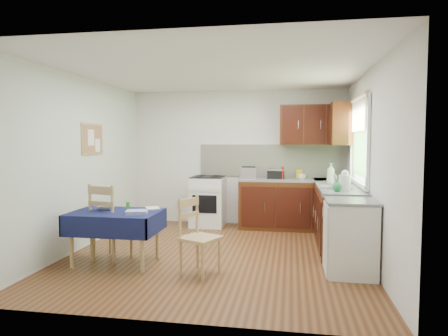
% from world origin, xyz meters
% --- Properties ---
extents(floor, '(4.20, 4.20, 0.00)m').
position_xyz_m(floor, '(0.00, 0.00, 0.00)').
color(floor, '#4E2714').
rests_on(floor, ground).
extents(ceiling, '(4.00, 4.20, 0.02)m').
position_xyz_m(ceiling, '(0.00, 0.00, 2.50)').
color(ceiling, white).
rests_on(ceiling, wall_back).
extents(wall_back, '(4.00, 0.02, 2.50)m').
position_xyz_m(wall_back, '(0.00, 2.10, 1.25)').
color(wall_back, white).
rests_on(wall_back, ground).
extents(wall_front, '(4.00, 0.02, 2.50)m').
position_xyz_m(wall_front, '(0.00, -2.10, 1.25)').
color(wall_front, white).
rests_on(wall_front, ground).
extents(wall_left, '(0.02, 4.20, 2.50)m').
position_xyz_m(wall_left, '(-2.00, 0.00, 1.25)').
color(wall_left, silver).
rests_on(wall_left, ground).
extents(wall_right, '(0.02, 4.20, 2.50)m').
position_xyz_m(wall_right, '(2.00, 0.00, 1.25)').
color(wall_right, white).
rests_on(wall_right, ground).
extents(base_cabinets, '(1.90, 2.30, 0.86)m').
position_xyz_m(base_cabinets, '(1.36, 1.26, 0.43)').
color(base_cabinets, '#381609').
rests_on(base_cabinets, ground).
extents(worktop_back, '(1.90, 0.60, 0.04)m').
position_xyz_m(worktop_back, '(1.05, 1.80, 0.88)').
color(worktop_back, slate).
rests_on(worktop_back, base_cabinets).
extents(worktop_right, '(0.60, 1.70, 0.04)m').
position_xyz_m(worktop_right, '(1.70, 0.65, 0.88)').
color(worktop_right, slate).
rests_on(worktop_right, base_cabinets).
extents(worktop_corner, '(0.60, 0.60, 0.04)m').
position_xyz_m(worktop_corner, '(1.70, 1.80, 0.88)').
color(worktop_corner, slate).
rests_on(worktop_corner, base_cabinets).
extents(splashback, '(2.70, 0.02, 0.60)m').
position_xyz_m(splashback, '(0.65, 2.08, 1.20)').
color(splashback, '#F1ECCC').
rests_on(splashback, wall_back).
extents(upper_cabinets, '(1.20, 0.85, 0.70)m').
position_xyz_m(upper_cabinets, '(1.52, 1.80, 1.85)').
color(upper_cabinets, '#381609').
rests_on(upper_cabinets, wall_back).
extents(stove, '(0.60, 0.61, 0.92)m').
position_xyz_m(stove, '(-0.50, 1.80, 0.46)').
color(stove, white).
rests_on(stove, ground).
extents(window, '(0.04, 1.48, 1.26)m').
position_xyz_m(window, '(1.97, 0.70, 1.65)').
color(window, '#295121').
rests_on(window, wall_right).
extents(fridge, '(0.58, 0.60, 0.89)m').
position_xyz_m(fridge, '(1.70, -0.55, 0.44)').
color(fridge, white).
rests_on(fridge, ground).
extents(corkboard, '(0.04, 0.62, 0.47)m').
position_xyz_m(corkboard, '(-1.97, 0.30, 1.60)').
color(corkboard, '#A78953').
rests_on(corkboard, wall_left).
extents(dining_table, '(1.11, 0.76, 0.67)m').
position_xyz_m(dining_table, '(-1.20, -0.61, 0.57)').
color(dining_table, '#0E1139').
rests_on(dining_table, ground).
extents(chair_far, '(0.55, 0.55, 1.01)m').
position_xyz_m(chair_far, '(-1.36, -0.47, 0.54)').
color(chair_far, '#A78953').
rests_on(chair_far, ground).
extents(chair_near, '(0.53, 0.53, 0.91)m').
position_xyz_m(chair_near, '(-0.08, -0.82, 0.48)').
color(chair_near, '#A78953').
rests_on(chair_near, ground).
extents(toaster, '(0.28, 0.18, 0.22)m').
position_xyz_m(toaster, '(0.26, 1.70, 1.00)').
color(toaster, silver).
rests_on(toaster, worktop_back).
extents(sandwich_press, '(0.30, 0.26, 0.17)m').
position_xyz_m(sandwich_press, '(0.74, 1.80, 0.99)').
color(sandwich_press, black).
rests_on(sandwich_press, worktop_back).
extents(sauce_bottle, '(0.05, 0.05, 0.22)m').
position_xyz_m(sauce_bottle, '(0.86, 1.69, 1.01)').
color(sauce_bottle, '#B0180E').
rests_on(sauce_bottle, worktop_back).
extents(yellow_packet, '(0.12, 0.09, 0.15)m').
position_xyz_m(yellow_packet, '(1.15, 1.95, 0.97)').
color(yellow_packet, gold).
rests_on(yellow_packet, worktop_back).
extents(dish_rack, '(0.42, 0.32, 0.20)m').
position_xyz_m(dish_rack, '(1.64, 0.53, 0.92)').
color(dish_rack, gray).
rests_on(dish_rack, worktop_right).
extents(kettle, '(0.16, 0.16, 0.27)m').
position_xyz_m(kettle, '(1.73, 0.29, 1.02)').
color(kettle, white).
rests_on(kettle, worktop_right).
extents(cup, '(0.14, 0.14, 0.10)m').
position_xyz_m(cup, '(1.20, 1.68, 0.95)').
color(cup, silver).
rests_on(cup, worktop_back).
extents(soap_bottle_a, '(0.17, 0.17, 0.32)m').
position_xyz_m(soap_bottle_a, '(1.62, 1.13, 1.06)').
color(soap_bottle_a, white).
rests_on(soap_bottle_a, worktop_right).
extents(soap_bottle_b, '(0.10, 0.10, 0.17)m').
position_xyz_m(soap_bottle_b, '(1.64, 1.16, 0.99)').
color(soap_bottle_b, '#1E47B3').
rests_on(soap_bottle_b, worktop_right).
extents(soap_bottle_c, '(0.16, 0.16, 0.16)m').
position_xyz_m(soap_bottle_c, '(1.61, 0.13, 0.98)').
color(soap_bottle_c, '#258A42').
rests_on(soap_bottle_c, worktop_right).
extents(plate_bowl, '(0.24, 0.24, 0.06)m').
position_xyz_m(plate_bowl, '(-1.38, -0.47, 0.70)').
color(plate_bowl, beige).
rests_on(plate_bowl, dining_table).
extents(book, '(0.26, 0.28, 0.02)m').
position_xyz_m(book, '(-0.87, -0.38, 0.68)').
color(book, white).
rests_on(book, dining_table).
extents(spice_jar, '(0.05, 0.05, 0.09)m').
position_xyz_m(spice_jar, '(-1.12, -0.41, 0.72)').
color(spice_jar, '#238227').
rests_on(spice_jar, dining_table).
extents(tea_towel, '(0.30, 0.26, 0.05)m').
position_xyz_m(tea_towel, '(-0.87, -0.72, 0.69)').
color(tea_towel, '#2A3B9C').
rests_on(tea_towel, dining_table).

